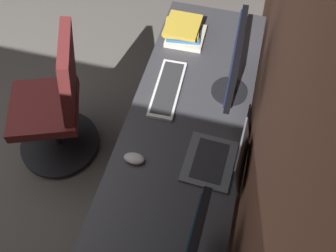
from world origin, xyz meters
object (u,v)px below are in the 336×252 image
object	(u,v)px
book_stack_near	(184,31)
office_chair	(56,107)
keyboard_main	(168,89)
drawer_pedestal	(188,159)
mouse_main	(134,158)
laptop_leftmost	(222,160)
monitor_secondary	(235,63)

from	to	relation	value
book_stack_near	office_chair	size ratio (longest dim) A/B	0.26
keyboard_main	drawer_pedestal	bearing A→B (deg)	42.89
drawer_pedestal	mouse_main	bearing A→B (deg)	-38.25
keyboard_main	laptop_leftmost	bearing A→B (deg)	43.11
laptop_leftmost	office_chair	xyz separation A→B (m)	(-0.30, -1.07, -0.33)
mouse_main	book_stack_near	distance (m)	0.91
laptop_leftmost	mouse_main	distance (m)	0.42
laptop_leftmost	book_stack_near	bearing A→B (deg)	-155.28
drawer_pedestal	mouse_main	xyz separation A→B (m)	(0.28, -0.22, 0.40)
drawer_pedestal	keyboard_main	xyz separation A→B (m)	(-0.19, -0.18, 0.39)
laptop_leftmost	mouse_main	xyz separation A→B (m)	(0.08, -0.41, -0.04)
monitor_secondary	book_stack_near	size ratio (longest dim) A/B	1.87
laptop_leftmost	office_chair	bearing A→B (deg)	-105.57
keyboard_main	office_chair	size ratio (longest dim) A/B	0.44
office_chair	monitor_secondary	bearing A→B (deg)	99.11
mouse_main	book_stack_near	bearing A→B (deg)	177.80
laptop_leftmost	mouse_main	size ratio (longest dim) A/B	2.87
monitor_secondary	mouse_main	xyz separation A→B (m)	(0.55, -0.38, -0.21)
book_stack_near	keyboard_main	bearing A→B (deg)	1.37
keyboard_main	mouse_main	xyz separation A→B (m)	(0.47, -0.05, 0.01)
keyboard_main	book_stack_near	xyz separation A→B (m)	(-0.43, -0.01, 0.04)
monitor_secondary	mouse_main	distance (m)	0.70
keyboard_main	office_chair	bearing A→B (deg)	-82.25
mouse_main	laptop_leftmost	bearing A→B (deg)	100.91
mouse_main	office_chair	distance (m)	0.81
drawer_pedestal	keyboard_main	bearing A→B (deg)	-137.11
office_chair	mouse_main	bearing A→B (deg)	60.10
drawer_pedestal	monitor_secondary	world-z (taller)	monitor_secondary
keyboard_main	monitor_secondary	bearing A→B (deg)	101.97
mouse_main	book_stack_near	xyz separation A→B (m)	(-0.91, 0.03, 0.04)
keyboard_main	mouse_main	size ratio (longest dim) A/B	4.08
mouse_main	office_chair	bearing A→B (deg)	-119.90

